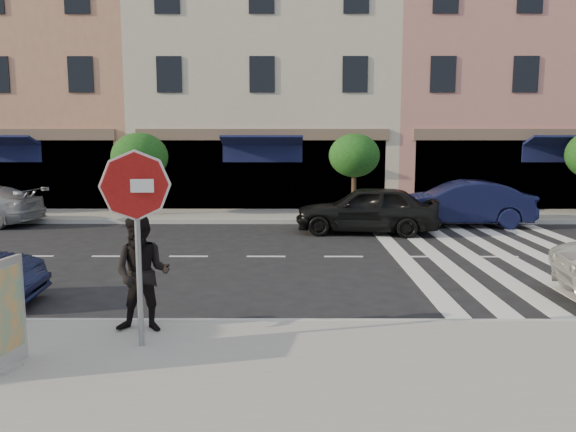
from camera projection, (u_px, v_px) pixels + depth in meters
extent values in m
plane|color=black|center=(257.00, 302.00, 10.50)|extent=(120.00, 120.00, 0.00)
cube|color=gray|center=(238.00, 386.00, 6.78)|extent=(60.00, 4.50, 0.15)
cube|color=gray|center=(274.00, 216.00, 21.38)|extent=(60.00, 3.00, 0.15)
cube|color=tan|center=(44.00, 52.00, 26.41)|extent=(10.00, 9.00, 14.00)
cube|color=beige|center=(267.00, 85.00, 26.56)|extent=(11.00, 9.00, 11.00)
cube|color=tan|center=(522.00, 63.00, 26.36)|extent=(13.00, 9.00, 13.00)
cylinder|color=#473323|center=(141.00, 193.00, 21.09)|extent=(0.18, 0.18, 1.60)
cylinder|color=silver|center=(142.00, 207.00, 21.16)|extent=(0.20, 0.20, 0.60)
ellipsoid|color=#183F12|center=(140.00, 157.00, 20.89)|extent=(2.10, 2.10, 1.79)
cylinder|color=#473323|center=(354.00, 192.00, 21.04)|extent=(0.18, 0.18, 1.71)
cylinder|color=silver|center=(353.00, 207.00, 21.12)|extent=(0.20, 0.20, 0.60)
ellipsoid|color=#183F12|center=(354.00, 155.00, 20.84)|extent=(1.90, 1.90, 1.62)
cylinder|color=gray|center=(139.00, 259.00, 7.74)|extent=(0.08, 0.08, 2.49)
cylinder|color=white|center=(136.00, 185.00, 7.59)|extent=(0.97, 0.07, 0.97)
cylinder|color=#9E1411|center=(135.00, 186.00, 7.57)|extent=(0.91, 0.08, 0.90)
cube|color=white|center=(135.00, 186.00, 7.54)|extent=(0.51, 0.05, 0.18)
imported|color=black|center=(142.00, 274.00, 8.38)|extent=(0.88, 0.69, 1.77)
cube|color=beige|center=(3.00, 368.00, 7.08)|extent=(0.38, 0.38, 0.04)
cube|color=#D88C3F|center=(2.00, 312.00, 6.97)|extent=(0.16, 0.74, 1.08)
imported|color=black|center=(367.00, 209.00, 17.90)|extent=(4.72, 2.40, 1.54)
imported|color=black|center=(460.00, 203.00, 19.37)|extent=(4.84, 1.93, 1.57)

